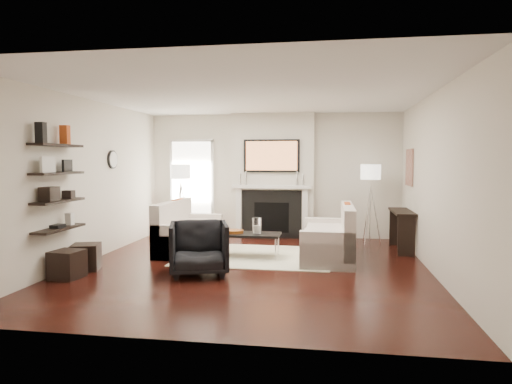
# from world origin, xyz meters

# --- Properties ---
(room_envelope) EXTENTS (6.00, 6.00, 6.00)m
(room_envelope) POSITION_xyz_m (0.00, 0.00, 1.35)
(room_envelope) COLOR black
(room_envelope) RESTS_ON ground
(chimney_breast) EXTENTS (1.80, 0.25, 2.70)m
(chimney_breast) POSITION_xyz_m (0.00, 2.88, 1.35)
(chimney_breast) COLOR silver
(chimney_breast) RESTS_ON floor
(fireplace_surround) EXTENTS (1.30, 0.02, 1.04)m
(fireplace_surround) POSITION_xyz_m (0.00, 2.74, 0.52)
(fireplace_surround) COLOR black
(fireplace_surround) RESTS_ON floor
(firebox) EXTENTS (0.75, 0.02, 0.65)m
(firebox) POSITION_xyz_m (0.00, 2.73, 0.45)
(firebox) COLOR black
(firebox) RESTS_ON floor
(mantel_pilaster_l) EXTENTS (0.12, 0.08, 1.10)m
(mantel_pilaster_l) POSITION_xyz_m (-0.72, 2.71, 0.55)
(mantel_pilaster_l) COLOR white
(mantel_pilaster_l) RESTS_ON floor
(mantel_pilaster_r) EXTENTS (0.12, 0.08, 1.10)m
(mantel_pilaster_r) POSITION_xyz_m (0.72, 2.71, 0.55)
(mantel_pilaster_r) COLOR white
(mantel_pilaster_r) RESTS_ON floor
(mantel_shelf) EXTENTS (1.70, 0.18, 0.07)m
(mantel_shelf) POSITION_xyz_m (0.00, 2.69, 1.12)
(mantel_shelf) COLOR white
(mantel_shelf) RESTS_ON chimney_breast
(tv_body) EXTENTS (1.20, 0.06, 0.70)m
(tv_body) POSITION_xyz_m (0.00, 2.71, 1.78)
(tv_body) COLOR black
(tv_body) RESTS_ON chimney_breast
(tv_screen) EXTENTS (1.10, 0.00, 0.62)m
(tv_screen) POSITION_xyz_m (0.00, 2.68, 1.78)
(tv_screen) COLOR #BF723F
(tv_screen) RESTS_ON tv_body
(candlestick_l_tall) EXTENTS (0.04, 0.04, 0.30)m
(candlestick_l_tall) POSITION_xyz_m (-0.55, 2.70, 1.30)
(candlestick_l_tall) COLOR silver
(candlestick_l_tall) RESTS_ON mantel_shelf
(candlestick_l_short) EXTENTS (0.04, 0.04, 0.24)m
(candlestick_l_short) POSITION_xyz_m (-0.68, 2.70, 1.27)
(candlestick_l_short) COLOR silver
(candlestick_l_short) RESTS_ON mantel_shelf
(candlestick_r_tall) EXTENTS (0.04, 0.04, 0.30)m
(candlestick_r_tall) POSITION_xyz_m (0.55, 2.70, 1.30)
(candlestick_r_tall) COLOR silver
(candlestick_r_tall) RESTS_ON mantel_shelf
(candlestick_r_short) EXTENTS (0.04, 0.04, 0.24)m
(candlestick_r_short) POSITION_xyz_m (0.68, 2.70, 1.27)
(candlestick_r_short) COLOR silver
(candlestick_r_short) RESTS_ON mantel_shelf
(hallway_panel) EXTENTS (0.90, 0.02, 2.10)m
(hallway_panel) POSITION_xyz_m (-1.85, 2.98, 1.05)
(hallway_panel) COLOR white
(hallway_panel) RESTS_ON floor
(door_trim_l) EXTENTS (0.06, 0.06, 2.16)m
(door_trim_l) POSITION_xyz_m (-2.33, 2.96, 1.05)
(door_trim_l) COLOR white
(door_trim_l) RESTS_ON floor
(door_trim_r) EXTENTS (0.06, 0.06, 2.16)m
(door_trim_r) POSITION_xyz_m (-1.37, 2.96, 1.05)
(door_trim_r) COLOR white
(door_trim_r) RESTS_ON floor
(door_trim_top) EXTENTS (1.02, 0.06, 0.06)m
(door_trim_top) POSITION_xyz_m (-1.85, 2.96, 2.13)
(door_trim_top) COLOR white
(door_trim_top) RESTS_ON wall_back
(rug) EXTENTS (2.60, 2.00, 0.01)m
(rug) POSITION_xyz_m (-0.05, 0.83, 0.01)
(rug) COLOR #EBE7C1
(rug) RESTS_ON floor
(loveseat_left_base) EXTENTS (0.85, 1.80, 0.42)m
(loveseat_left_base) POSITION_xyz_m (-1.32, 1.10, 0.21)
(loveseat_left_base) COLOR beige
(loveseat_left_base) RESTS_ON floor
(loveseat_left_back) EXTENTS (0.18, 1.80, 0.80)m
(loveseat_left_back) POSITION_xyz_m (-1.66, 1.10, 0.53)
(loveseat_left_back) COLOR beige
(loveseat_left_back) RESTS_ON floor
(loveseat_left_arm_n) EXTENTS (0.85, 0.18, 0.60)m
(loveseat_left_arm_n) POSITION_xyz_m (-1.32, 0.29, 0.30)
(loveseat_left_arm_n) COLOR beige
(loveseat_left_arm_n) RESTS_ON floor
(loveseat_left_arm_s) EXTENTS (0.85, 0.18, 0.60)m
(loveseat_left_arm_s) POSITION_xyz_m (-1.32, 1.91, 0.30)
(loveseat_left_arm_s) COLOR beige
(loveseat_left_arm_s) RESTS_ON floor
(loveseat_left_cushion) EXTENTS (0.63, 1.44, 0.10)m
(loveseat_left_cushion) POSITION_xyz_m (-1.27, 1.10, 0.47)
(loveseat_left_cushion) COLOR beige
(loveseat_left_cushion) RESTS_ON loveseat_left_base
(pillow_left_orange) EXTENTS (0.10, 0.42, 0.42)m
(pillow_left_orange) POSITION_xyz_m (-1.66, 1.40, 0.73)
(pillow_left_orange) COLOR #B74616
(pillow_left_orange) RESTS_ON loveseat_left_cushion
(pillow_left_charcoal) EXTENTS (0.10, 0.40, 0.40)m
(pillow_left_charcoal) POSITION_xyz_m (-1.66, 0.80, 0.72)
(pillow_left_charcoal) COLOR black
(pillow_left_charcoal) RESTS_ON loveseat_left_cushion
(loveseat_right_base) EXTENTS (0.85, 1.80, 0.42)m
(loveseat_right_base) POSITION_xyz_m (1.21, 0.81, 0.21)
(loveseat_right_base) COLOR beige
(loveseat_right_base) RESTS_ON floor
(loveseat_right_back) EXTENTS (0.18, 1.80, 0.80)m
(loveseat_right_back) POSITION_xyz_m (1.54, 0.81, 0.53)
(loveseat_right_back) COLOR beige
(loveseat_right_back) RESTS_ON floor
(loveseat_right_arm_n) EXTENTS (0.85, 0.18, 0.60)m
(loveseat_right_arm_n) POSITION_xyz_m (1.21, 0.00, 0.30)
(loveseat_right_arm_n) COLOR beige
(loveseat_right_arm_n) RESTS_ON floor
(loveseat_right_arm_s) EXTENTS (0.85, 0.18, 0.60)m
(loveseat_right_arm_s) POSITION_xyz_m (1.21, 1.62, 0.30)
(loveseat_right_arm_s) COLOR beige
(loveseat_right_arm_s) RESTS_ON floor
(loveseat_right_cushion) EXTENTS (0.63, 1.44, 0.10)m
(loveseat_right_cushion) POSITION_xyz_m (1.16, 0.81, 0.47)
(loveseat_right_cushion) COLOR beige
(loveseat_right_cushion) RESTS_ON loveseat_right_base
(pillow_right_orange) EXTENTS (0.10, 0.42, 0.42)m
(pillow_right_orange) POSITION_xyz_m (1.54, 1.11, 0.73)
(pillow_right_orange) COLOR #B74616
(pillow_right_orange) RESTS_ON loveseat_right_cushion
(pillow_right_charcoal) EXTENTS (0.10, 0.40, 0.40)m
(pillow_right_charcoal) POSITION_xyz_m (1.54, 0.51, 0.72)
(pillow_right_charcoal) COLOR black
(pillow_right_charcoal) RESTS_ON loveseat_right_cushion
(coffee_table) EXTENTS (1.10, 0.55, 0.04)m
(coffee_table) POSITION_xyz_m (-0.16, 0.73, 0.40)
(coffee_table) COLOR black
(coffee_table) RESTS_ON floor
(coffee_leg_nw) EXTENTS (0.02, 0.02, 0.38)m
(coffee_leg_nw) POSITION_xyz_m (-0.66, 0.51, 0.19)
(coffee_leg_nw) COLOR silver
(coffee_leg_nw) RESTS_ON floor
(coffee_leg_ne) EXTENTS (0.02, 0.02, 0.38)m
(coffee_leg_ne) POSITION_xyz_m (0.34, 0.51, 0.19)
(coffee_leg_ne) COLOR silver
(coffee_leg_ne) RESTS_ON floor
(coffee_leg_sw) EXTENTS (0.02, 0.02, 0.38)m
(coffee_leg_sw) POSITION_xyz_m (-0.66, 0.95, 0.19)
(coffee_leg_sw) COLOR silver
(coffee_leg_sw) RESTS_ON floor
(coffee_leg_se) EXTENTS (0.02, 0.02, 0.38)m
(coffee_leg_se) POSITION_xyz_m (0.34, 0.95, 0.19)
(coffee_leg_se) COLOR silver
(coffee_leg_se) RESTS_ON floor
(hurricane_glass) EXTENTS (0.16, 0.16, 0.27)m
(hurricane_glass) POSITION_xyz_m (-0.01, 0.73, 0.56)
(hurricane_glass) COLOR white
(hurricane_glass) RESTS_ON coffee_table
(hurricane_candle) EXTENTS (0.09, 0.09, 0.13)m
(hurricane_candle) POSITION_xyz_m (-0.01, 0.73, 0.50)
(hurricane_candle) COLOR white
(hurricane_candle) RESTS_ON coffee_table
(copper_bowl) EXTENTS (0.32, 0.32, 0.05)m
(copper_bowl) POSITION_xyz_m (-0.41, 0.73, 0.45)
(copper_bowl) COLOR #A0521A
(copper_bowl) RESTS_ON coffee_table
(armchair) EXTENTS (1.03, 0.99, 0.86)m
(armchair) POSITION_xyz_m (-0.67, -0.55, 0.43)
(armchair) COLOR black
(armchair) RESTS_ON floor
(lamp_left_post) EXTENTS (0.02, 0.02, 1.20)m
(lamp_left_post) POSITION_xyz_m (-1.85, 2.18, 0.60)
(lamp_left_post) COLOR silver
(lamp_left_post) RESTS_ON floor
(lamp_left_shade) EXTENTS (0.40, 0.40, 0.30)m
(lamp_left_shade) POSITION_xyz_m (-1.85, 2.18, 1.45)
(lamp_left_shade) COLOR white
(lamp_left_shade) RESTS_ON lamp_left_post
(lamp_left_leg_a) EXTENTS (0.25, 0.02, 1.23)m
(lamp_left_leg_a) POSITION_xyz_m (-1.74, 2.18, 0.60)
(lamp_left_leg_a) COLOR silver
(lamp_left_leg_a) RESTS_ON floor
(lamp_left_leg_b) EXTENTS (0.14, 0.22, 1.23)m
(lamp_left_leg_b) POSITION_xyz_m (-1.91, 2.27, 0.60)
(lamp_left_leg_b) COLOR silver
(lamp_left_leg_b) RESTS_ON floor
(lamp_left_leg_c) EXTENTS (0.14, 0.22, 1.23)m
(lamp_left_leg_c) POSITION_xyz_m (-1.91, 2.08, 0.60)
(lamp_left_leg_c) COLOR silver
(lamp_left_leg_c) RESTS_ON floor
(lamp_right_post) EXTENTS (0.02, 0.02, 1.20)m
(lamp_right_post) POSITION_xyz_m (2.05, 2.48, 0.60)
(lamp_right_post) COLOR silver
(lamp_right_post) RESTS_ON floor
(lamp_right_shade) EXTENTS (0.40, 0.40, 0.30)m
(lamp_right_shade) POSITION_xyz_m (2.05, 2.48, 1.45)
(lamp_right_shade) COLOR white
(lamp_right_shade) RESTS_ON lamp_right_post
(lamp_right_leg_a) EXTENTS (0.25, 0.02, 1.23)m
(lamp_right_leg_a) POSITION_xyz_m (2.16, 2.48, 0.60)
(lamp_right_leg_a) COLOR silver
(lamp_right_leg_a) RESTS_ON floor
(lamp_right_leg_b) EXTENTS (0.14, 0.22, 1.23)m
(lamp_right_leg_b) POSITION_xyz_m (2.00, 2.57, 0.60)
(lamp_right_leg_b) COLOR silver
(lamp_right_leg_b) RESTS_ON floor
(lamp_right_leg_c) EXTENTS (0.14, 0.22, 1.23)m
(lamp_right_leg_c) POSITION_xyz_m (1.99, 2.38, 0.60)
(lamp_right_leg_c) COLOR silver
(lamp_right_leg_c) RESTS_ON floor
(console_top) EXTENTS (0.35, 1.20, 0.04)m
(console_top) POSITION_xyz_m (2.57, 1.78, 0.73)
(console_top) COLOR black
(console_top) RESTS_ON floor
(console_leg_n) EXTENTS (0.30, 0.04, 0.71)m
(console_leg_n) POSITION_xyz_m (2.57, 1.23, 0.35)
(console_leg_n) COLOR black
(console_leg_n) RESTS_ON floor
(console_leg_s) EXTENTS (0.30, 0.04, 0.71)m
(console_leg_s) POSITION_xyz_m (2.57, 2.33, 0.35)
(console_leg_s) COLOR black
(console_leg_s) RESTS_ON floor
(wall_art) EXTENTS (0.03, 0.70, 0.70)m
(wall_art) POSITION_xyz_m (2.73, 2.05, 1.55)
(wall_art) COLOR #99624C
(wall_art) RESTS_ON wall_right
(shelf_bottom) EXTENTS (0.25, 1.00, 0.03)m
(shelf_bottom) POSITION_xyz_m (-2.62, -1.00, 0.70)
(shelf_bottom) COLOR black
(shelf_bottom) RESTS_ON wall_left
(shelf_lower) EXTENTS (0.25, 1.00, 0.04)m
(shelf_lower) POSITION_xyz_m (-2.62, -1.00, 1.10)
(shelf_lower) COLOR black
(shelf_lower) RESTS_ON wall_left
(shelf_upper) EXTENTS (0.25, 1.00, 0.04)m
(shelf_upper) POSITION_xyz_m (-2.62, -1.00, 1.50)
(shelf_upper) COLOR black
(shelf_upper) RESTS_ON wall_left
(shelf_top) EXTENTS (0.25, 1.00, 0.04)m
(shelf_top) POSITION_xyz_m (-2.62, -1.00, 1.90)
(shelf_top) COLOR black
(shelf_top) RESTS_ON wall_left
(decor_magfile_a) EXTENTS (0.12, 0.10, 0.28)m
(decor_magfile_a) POSITION_xyz_m (-2.62, -1.36, 2.06)
(decor_magfile_a) COLOR black
(decor_magfile_a) RESTS_ON shelf_top
(decor_magfile_b) EXTENTS (0.12, 0.10, 0.28)m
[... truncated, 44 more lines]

